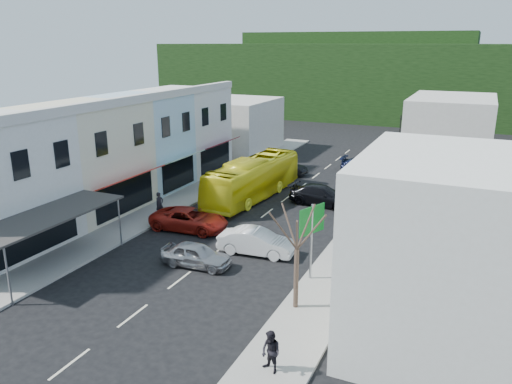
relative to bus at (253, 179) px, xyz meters
name	(u,v)px	position (x,y,z in m)	size (l,w,h in m)	color
ground	(215,253)	(2.57, -11.10, -1.55)	(120.00, 120.00, 0.00)	black
sidewalk_left	(194,193)	(-4.93, -1.10, -1.48)	(3.00, 52.00, 0.15)	gray
sidewalk_right	(373,218)	(10.07, -1.10, -1.48)	(3.00, 52.00, 0.15)	gray
shopfront_row	(103,154)	(-9.93, -6.10, 2.45)	(8.25, 30.00, 8.00)	silver
right_building	(457,253)	(16.07, -15.10, 2.45)	(8.00, 9.00, 8.00)	silver
distant_block_left	(236,126)	(-9.43, 15.90, 1.45)	(8.00, 10.00, 6.00)	#B7B2A8
distant_block_right	(450,131)	(13.57, 18.90, 1.95)	(8.00, 12.00, 7.00)	#B7B2A8
hillside	(389,76)	(1.11, 53.99, 5.18)	(80.00, 26.00, 14.00)	black
bus	(253,179)	(0.00, 0.00, 0.00)	(2.50, 11.60, 3.10)	yellow
car_silver	(196,255)	(2.49, -13.20, -0.85)	(1.80, 4.40, 1.40)	#A09FA4
car_white	(257,243)	(4.91, -10.21, -0.85)	(1.80, 4.40, 1.40)	silver
car_red	(189,220)	(-0.90, -8.40, -0.85)	(1.90, 4.60, 1.40)	maroon
car_black_near	(322,196)	(5.72, 0.49, -0.85)	(1.84, 4.50, 1.40)	black
car_black_far	(286,167)	(-0.33, 8.30, -0.85)	(1.80, 4.40, 1.40)	black
car_navy_far	(366,166)	(6.70, 11.90, -0.85)	(1.84, 4.50, 1.40)	black
pedestrian_left	(160,205)	(-4.07, -7.30, -0.55)	(0.60, 0.40, 1.70)	black
pedestrian_right	(271,352)	(10.09, -20.43, -0.55)	(0.70, 0.44, 1.70)	black
direction_sign	(311,243)	(8.97, -12.26, 0.60)	(0.92, 1.87, 4.29)	#085B17
street_tree	(297,249)	(9.28, -15.42, 1.54)	(2.38, 2.38, 6.18)	#3B2C24
traffic_signal	(399,136)	(8.37, 20.57, 0.76)	(0.75, 1.03, 4.62)	black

